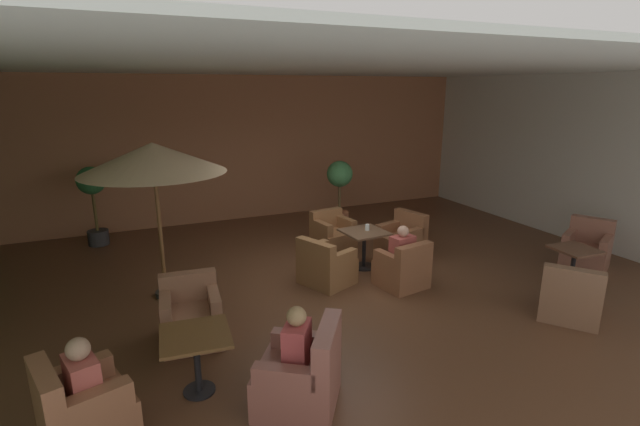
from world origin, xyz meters
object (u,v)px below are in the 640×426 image
Objects in this scene: patio_umbrella_tall_red at (153,159)px; patron_with_friend at (402,247)px; cafe_table_front_right at (196,346)px; potted_tree_left_corner at (93,194)px; armchair_front_left_east at (326,267)px; armchair_mid_center_north at (570,298)px; armchair_front_right_north at (83,412)px; armchair_mid_center_east at (586,251)px; armchair_front_left_north at (332,236)px; iced_drink_cup at (367,227)px; potted_tree_mid_left at (340,186)px; cafe_table_mid_center at (574,258)px; patron_blue_shirt at (297,340)px; armchair_front_right_south at (191,317)px; armchair_front_left_south at (403,269)px; armchair_front_right_east at (302,376)px; cafe_table_front_left at (364,240)px; armchair_front_left_west at (402,240)px; patron_by_window at (82,374)px.

patio_umbrella_tall_red is 3.87× the size of patron_with_friend.
cafe_table_front_right is 0.47× the size of potted_tree_left_corner.
armchair_front_left_east is 0.91× the size of armchair_mid_center_north.
armchair_mid_center_east is at bearing 7.95° from armchair_front_right_north.
armchair_front_left_north is at bearing 60.95° from armchair_front_left_east.
armchair_front_left_east is 4.26m from armchair_front_right_north.
potted_tree_mid_left is at bearing 75.38° from iced_drink_cup.
armchair_mid_center_north is (-0.91, -0.69, -0.22)m from cafe_table_mid_center.
armchair_front_right_south is at bearing 114.83° from patron_blue_shirt.
armchair_front_right_east reaches higher than armchair_front_left_south.
cafe_table_front_left is 0.86× the size of armchair_front_left_west.
patron_by_window reaches higher than armchair_front_right_north.
cafe_table_mid_center is at bearing 9.85° from patron_blue_shirt.
armchair_front_right_south is 1.34× the size of patron_with_friend.
potted_tree_left_corner reaches higher than patron_with_friend.
cafe_table_front_right is 0.92× the size of armchair_front_right_south.
armchair_front_right_east is 1.08× the size of armchair_mid_center_east.
patron_by_window is (-4.42, -2.78, 0.19)m from cafe_table_front_left.
armchair_mid_center_east is 7.60m from patio_umbrella_tall_red.
armchair_front_right_north is 8.35× the size of iced_drink_cup.
armchair_front_right_east is 6.45m from potted_tree_mid_left.
patio_umbrella_tall_red is (-7.13, 1.85, 1.86)m from armchair_mid_center_east.
potted_tree_left_corner is (-1.03, 3.15, -1.10)m from patio_umbrella_tall_red.
armchair_mid_center_north is (1.92, -3.87, -0.01)m from armchair_front_left_north.
cafe_table_front_right is 5.15m from armchair_mid_center_north.
armchair_mid_center_east is at bearing -11.00° from patron_with_friend.
armchair_front_right_north is 7.43m from potted_tree_mid_left.
patio_umbrella_tall_red is (-4.45, -0.07, 1.88)m from armchair_front_left_west.
armchair_front_left_east is 1.08× the size of armchair_front_left_west.
armchair_mid_center_north is 9.88× the size of iced_drink_cup.
patron_by_window is (-1.99, 0.31, 0.38)m from armchair_front_right_east.
patron_by_window is at bearing -89.38° from potted_tree_left_corner.
potted_tree_mid_left is 2.50× the size of patron_with_friend.
armchair_front_right_east is (0.95, -0.64, -0.22)m from cafe_table_front_right.
patron_blue_shirt is at bearing -136.10° from armchair_front_left_west.
armchair_front_left_north is 5.71m from patron_by_window.
cafe_table_mid_center is at bearing 2.63° from cafe_table_front_right.
armchair_front_right_south is at bearing -143.21° from armchair_front_left_north.
armchair_front_left_west is (1.93, 0.66, 0.00)m from armchair_front_left_east.
armchair_mid_center_north is at bearing -0.82° from patron_by_window.
armchair_front_left_south is 3.33m from armchair_front_right_east.
armchair_mid_center_east is 3.59m from patron_with_friend.
armchair_front_right_south is at bearing -75.43° from potted_tree_left_corner.
patron_blue_shirt is (1.99, -0.27, 0.41)m from armchair_front_right_north.
potted_tree_mid_left is 14.25× the size of iced_drink_cup.
patio_umbrella_tall_red reaches higher than armchair_mid_center_north.
patron_with_friend is at bearing -17.85° from patio_umbrella_tall_red.
armchair_front_right_north is (-5.45, -3.05, 0.02)m from armchair_front_left_west.
cafe_table_mid_center is 0.64× the size of armchair_mid_center_north.
cafe_table_mid_center is at bearing -67.40° from potted_tree_mid_left.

